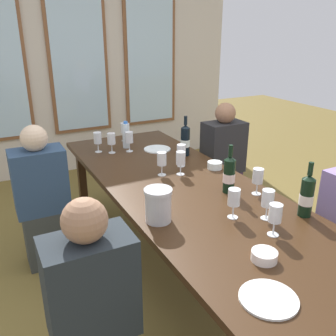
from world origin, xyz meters
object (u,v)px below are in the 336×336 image
at_px(white_plate_1, 157,149).
at_px(tasting_bowl_0, 215,165).
at_px(white_plate_0, 268,299).
at_px(wine_glass_7, 162,159).
at_px(wine_glass_0, 111,139).
at_px(wine_bottle_0, 307,196).
at_px(seated_person_0, 43,201).
at_px(water_bottle, 126,135).
at_px(wine_glass_11, 124,129).
at_px(wine_glass_2, 129,138).
at_px(metal_pitcher, 158,205).
at_px(seated_person_1, 222,163).
at_px(dining_table, 185,195).
at_px(wine_glass_4, 234,199).
at_px(wine_bottle_1, 185,140).
at_px(wine_glass_1, 98,139).
at_px(wine_glass_6, 181,159).
at_px(wine_glass_3, 258,177).
at_px(wine_glass_10, 268,200).
at_px(wine_glass_8, 181,151).
at_px(wine_bottle_3, 229,174).
at_px(tasting_bowl_1, 264,256).
at_px(seated_person_2, 93,317).
at_px(wine_glass_5, 275,214).

bearing_deg(white_plate_1, tasting_bowl_0, -73.25).
distance_m(white_plate_0, wine_glass_7, 1.38).
bearing_deg(wine_glass_0, wine_bottle_0, -69.11).
bearing_deg(seated_person_0, water_bottle, 21.46).
bearing_deg(wine_glass_11, wine_glass_7, -94.50).
bearing_deg(wine_glass_2, metal_pitcher, -104.43).
xyz_separation_m(wine_glass_0, seated_person_1, (1.04, -0.18, -0.34)).
height_order(white_plate_1, tasting_bowl_0, tasting_bowl_0).
bearing_deg(dining_table, wine_glass_2, 93.24).
bearing_deg(wine_glass_4, wine_glass_2, 93.09).
distance_m(white_plate_1, wine_bottle_1, 0.30).
xyz_separation_m(metal_pitcher, wine_glass_11, (0.39, 1.53, 0.02)).
bearing_deg(water_bottle, wine_glass_11, 73.39).
relative_size(wine_glass_4, seated_person_0, 0.16).
relative_size(dining_table, wine_glass_11, 15.95).
height_order(wine_glass_2, wine_glass_4, same).
distance_m(wine_glass_1, wine_glass_7, 0.77).
bearing_deg(white_plate_0, white_plate_1, 77.06).
height_order(wine_glass_2, wine_glass_11, same).
relative_size(wine_bottle_0, wine_glass_6, 1.84).
xyz_separation_m(tasting_bowl_0, wine_glass_3, (-0.02, -0.50, 0.09)).
bearing_deg(wine_glass_1, tasting_bowl_0, -50.04).
distance_m(white_plate_0, metal_pitcher, 0.78).
bearing_deg(wine_glass_2, wine_glass_7, -89.69).
bearing_deg(metal_pitcher, wine_glass_10, -25.16).
xyz_separation_m(wine_glass_3, wine_glass_7, (-0.39, 0.57, 0.00)).
relative_size(white_plate_0, wine_bottle_1, 0.70).
bearing_deg(metal_pitcher, wine_glass_8, 52.45).
bearing_deg(wine_glass_6, wine_glass_4, -94.56).
height_order(wine_bottle_3, seated_person_0, seated_person_0).
bearing_deg(tasting_bowl_1, wine_bottle_3, 66.25).
bearing_deg(tasting_bowl_1, tasting_bowl_0, 66.79).
height_order(wine_bottle_0, wine_glass_8, wine_bottle_0).
bearing_deg(seated_person_0, wine_glass_3, -39.82).
xyz_separation_m(white_plate_0, tasting_bowl_1, (0.16, 0.21, 0.02)).
bearing_deg(wine_glass_3, seated_person_2, -164.33).
height_order(wine_bottle_3, wine_glass_11, wine_bottle_3).
relative_size(tasting_bowl_0, wine_glass_10, 0.64).
bearing_deg(metal_pitcher, tasting_bowl_0, 35.83).
xyz_separation_m(water_bottle, wine_glass_4, (0.06, -1.49, 0.00)).
distance_m(wine_glass_0, wine_glass_4, 1.42).
bearing_deg(wine_bottle_3, dining_table, 135.81).
bearing_deg(wine_bottle_0, wine_bottle_3, 112.59).
bearing_deg(tasting_bowl_0, wine_bottle_0, -87.91).
bearing_deg(seated_person_1, wine_glass_6, -145.34).
height_order(wine_glass_0, wine_glass_5, same).
bearing_deg(wine_bottle_3, wine_glass_3, -38.92).
distance_m(wine_glass_2, wine_glass_7, 0.62).
height_order(wine_glass_2, wine_glass_8, same).
xyz_separation_m(wine_bottle_1, seated_person_2, (-1.17, -1.22, -0.34)).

